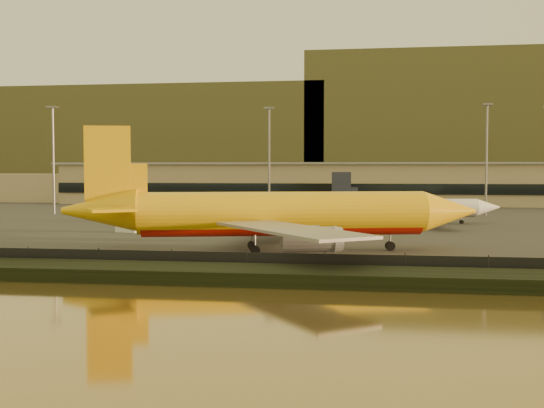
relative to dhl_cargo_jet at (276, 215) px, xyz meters
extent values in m
plane|color=black|center=(-2.32, -5.57, -5.03)|extent=(900.00, 900.00, 0.00)
cube|color=black|center=(-2.32, -22.57, -4.33)|extent=(320.00, 7.00, 1.40)
cube|color=#2D2D2D|center=(-2.32, 89.43, -4.93)|extent=(320.00, 220.00, 0.20)
cube|color=black|center=(-2.32, -18.57, -3.73)|extent=(300.00, 0.05, 2.20)
cube|color=tan|center=(-2.32, 119.43, 1.17)|extent=(160.00, 22.00, 12.00)
cube|color=black|center=(-2.32, 108.23, 0.17)|extent=(160.00, 0.60, 3.00)
cube|color=gray|center=(-2.32, 119.43, 7.47)|extent=(164.00, 24.00, 0.60)
cube|color=tan|center=(-97.32, 123.43, -0.33)|extent=(50.00, 18.00, 9.00)
cylinder|color=slate|center=(-62.32, 64.43, 7.67)|extent=(0.50, 0.50, 25.00)
cube|color=slate|center=(-62.32, 64.43, 20.37)|extent=(2.20, 2.20, 0.40)
cylinder|color=slate|center=(-12.32, 74.43, 7.67)|extent=(0.50, 0.50, 25.00)
cube|color=slate|center=(-12.32, 74.43, 20.37)|extent=(2.20, 2.20, 0.40)
cylinder|color=slate|center=(37.68, 72.43, 7.67)|extent=(0.50, 0.50, 25.00)
cube|color=slate|center=(37.68, 72.43, 20.37)|extent=(2.20, 2.20, 0.40)
cube|color=#69663C|center=(-142.32, 334.43, 22.47)|extent=(260.00, 160.00, 55.00)
cube|color=#69663C|center=(87.68, 334.43, 29.97)|extent=(220.00, 160.00, 70.00)
cylinder|color=#EAB00C|center=(0.95, 0.25, 0.29)|extent=(37.44, 14.66, 5.39)
cylinder|color=#AA1309|center=(0.95, 0.25, -0.65)|extent=(36.14, 13.25, 4.20)
cone|color=#EAB00C|center=(22.50, 5.89, 0.29)|extent=(8.38, 7.05, 5.39)
cone|color=#EAB00C|center=(-21.59, -5.65, 0.70)|extent=(10.38, 7.57, 5.39)
cube|color=#EAB00C|center=(-20.59, -5.39, 6.62)|extent=(5.62, 1.86, 9.43)
cube|color=#EAB00C|center=(-20.95, 0.08, 1.10)|extent=(5.47, 5.41, 0.32)
cube|color=#EAB00C|center=(-18.22, -10.34, 1.10)|extent=(7.12, 7.10, 0.32)
cube|color=gray|center=(-3.68, 13.87, -0.65)|extent=(10.16, 24.04, 0.32)
cylinder|color=gray|center=(-0.29, 11.14, -2.13)|extent=(6.76, 4.44, 2.96)
cube|color=gray|center=(3.59, -13.89, -0.65)|extent=(19.74, 23.03, 0.32)
cylinder|color=gray|center=(5.21, -9.85, -2.13)|extent=(6.76, 4.44, 2.96)
cylinder|color=black|center=(14.73, 3.86, -4.23)|extent=(1.39, 1.21, 1.19)
cylinder|color=slate|center=(14.73, 3.86, -3.61)|extent=(0.21, 0.21, 2.42)
cylinder|color=black|center=(-2.19, -3.08, -4.23)|extent=(1.39, 1.21, 1.19)
cylinder|color=slate|center=(-2.19, -3.08, -3.61)|extent=(0.21, 0.21, 2.42)
cylinder|color=black|center=(-3.42, 1.61, -4.23)|extent=(1.39, 1.21, 1.19)
cylinder|color=slate|center=(-3.42, 1.61, -3.61)|extent=(0.21, 0.21, 2.42)
cylinder|color=white|center=(20.53, 47.85, -1.62)|extent=(24.46, 8.55, 3.38)
cylinder|color=gray|center=(20.53, 47.85, -2.21)|extent=(23.64, 7.67, 2.63)
cone|color=white|center=(34.70, 50.99, -1.62)|extent=(5.34, 4.32, 3.38)
cone|color=white|center=(5.70, 44.57, -1.37)|extent=(6.66, 4.61, 3.38)
cube|color=black|center=(6.36, 44.72, 2.35)|extent=(3.68, 1.07, 5.91)
cube|color=white|center=(6.29, 48.16, -1.11)|extent=(3.67, 3.52, 0.20)
cube|color=white|center=(7.75, 41.57, -1.11)|extent=(4.54, 4.48, 0.20)
cube|color=gray|center=(17.87, 56.77, -2.21)|extent=(7.17, 15.76, 0.20)
cylinder|color=gray|center=(20.01, 54.91, -3.14)|extent=(4.36, 2.69, 1.86)
cube|color=gray|center=(21.88, 38.65, -2.21)|extent=(12.49, 15.20, 0.20)
cylinder|color=gray|center=(23.03, 41.24, -3.14)|extent=(4.36, 2.69, 1.86)
cylinder|color=black|center=(29.59, 49.86, -4.45)|extent=(0.85, 0.74, 0.74)
cylinder|color=slate|center=(29.59, 49.86, -4.07)|extent=(0.18, 0.18, 1.52)
cylinder|color=black|center=(18.39, 45.82, -4.45)|extent=(0.85, 0.74, 0.74)
cylinder|color=slate|center=(18.39, 45.82, -4.07)|extent=(0.18, 0.18, 1.52)
cylinder|color=black|center=(17.73, 48.79, -4.45)|extent=(0.85, 0.74, 0.74)
cylinder|color=slate|center=(17.73, 48.79, -4.07)|extent=(0.18, 0.18, 1.52)
cube|color=#EAB00C|center=(11.56, 24.82, -3.97)|extent=(4.11, 2.70, 1.70)
cube|color=white|center=(-28.70, 23.22, -3.93)|extent=(4.32, 2.80, 1.79)
camera|label=1|loc=(12.53, -87.00, 6.00)|focal=45.00mm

